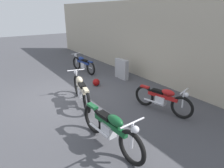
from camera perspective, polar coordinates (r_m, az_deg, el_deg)
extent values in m
plane|color=#47474C|center=(7.35, -12.41, -3.43)|extent=(40.00, 40.00, 0.00)
cube|color=#B2A893|center=(8.94, 10.32, 12.36)|extent=(18.00, 0.30, 3.39)
cube|color=#9E9EA3|center=(8.91, 2.84, 4.41)|extent=(0.77, 0.20, 0.89)
sphere|color=maroon|center=(8.12, -4.64, 0.50)|extent=(0.30, 0.30, 0.30)
torus|color=black|center=(10.49, -10.28, 6.03)|extent=(0.69, 0.16, 0.68)
torus|color=black|center=(9.46, -6.27, 4.63)|extent=(0.69, 0.16, 0.68)
cube|color=silver|center=(9.93, -8.24, 5.42)|extent=(0.32, 0.22, 0.26)
cube|color=navy|center=(9.93, -8.43, 6.30)|extent=(0.96, 0.20, 0.11)
ellipsoid|color=navy|center=(10.02, -9.01, 7.41)|extent=(0.43, 0.23, 0.19)
cube|color=black|center=(9.76, -7.92, 6.82)|extent=(0.39, 0.21, 0.07)
cube|color=navy|center=(9.38, -6.35, 6.50)|extent=(0.31, 0.15, 0.06)
cylinder|color=silver|center=(10.43, -10.37, 7.39)|extent=(0.05, 0.05, 0.51)
cylinder|color=silver|center=(10.37, -10.47, 8.77)|extent=(0.10, 0.54, 0.03)
sphere|color=silver|center=(10.45, -10.65, 8.33)|extent=(0.13, 0.13, 0.13)
cylinder|color=silver|center=(9.85, -7.07, 4.97)|extent=(0.66, 0.13, 0.06)
torus|color=black|center=(7.25, -10.19, -0.34)|extent=(0.76, 0.27, 0.76)
torus|color=black|center=(5.98, -7.46, -4.90)|extent=(0.76, 0.27, 0.76)
cube|color=silver|center=(6.55, -8.87, -2.40)|extent=(0.37, 0.28, 0.29)
cube|color=beige|center=(6.53, -9.05, -0.88)|extent=(1.07, 0.35, 0.13)
ellipsoid|color=beige|center=(6.64, -9.50, 1.19)|extent=(0.50, 0.31, 0.21)
cube|color=black|center=(6.31, -8.75, -0.32)|extent=(0.45, 0.28, 0.08)
cube|color=beige|center=(5.83, -7.62, -1.75)|extent=(0.35, 0.20, 0.06)
cylinder|color=silver|center=(7.15, -10.34, 1.81)|extent=(0.06, 0.06, 0.58)
cylinder|color=silver|center=(7.07, -10.49, 4.02)|extent=(0.18, 0.60, 0.04)
sphere|color=silver|center=(7.17, -10.57, 3.40)|extent=(0.15, 0.15, 0.15)
cylinder|color=silver|center=(6.42, -7.33, -3.54)|extent=(0.73, 0.23, 0.06)
torus|color=black|center=(4.11, 5.73, -18.06)|extent=(0.77, 0.14, 0.77)
torus|color=black|center=(5.03, -5.59, -10.05)|extent=(0.77, 0.14, 0.77)
cube|color=silver|center=(4.56, -1.01, -13.20)|extent=(0.35, 0.23, 0.29)
cube|color=#145128|center=(4.44, -0.61, -11.71)|extent=(1.08, 0.17, 0.13)
ellipsoid|color=#145128|center=(4.21, 0.97, -10.62)|extent=(0.47, 0.24, 0.21)
cube|color=black|center=(4.49, -2.10, -9.21)|extent=(0.43, 0.21, 0.08)
cube|color=#145128|center=(4.86, -5.73, -6.44)|extent=(0.34, 0.15, 0.06)
cylinder|color=silver|center=(3.94, 5.89, -14.78)|extent=(0.06, 0.06, 0.58)
cylinder|color=silver|center=(3.78, 6.05, -11.22)|extent=(0.07, 0.61, 0.04)
sphere|color=silver|center=(3.78, 6.89, -13.08)|extent=(0.15, 0.15, 0.15)
cylinder|color=silver|center=(4.69, -3.86, -13.32)|extent=(0.74, 0.11, 0.06)
torus|color=black|center=(5.98, 19.77, -6.48)|extent=(0.68, 0.25, 0.68)
torus|color=black|center=(6.46, 9.44, -3.38)|extent=(0.68, 0.25, 0.68)
cube|color=silver|center=(6.20, 14.02, -4.62)|extent=(0.34, 0.25, 0.26)
cube|color=#B21919|center=(6.12, 14.53, -3.47)|extent=(0.95, 0.33, 0.11)
ellipsoid|color=#B21919|center=(5.99, 16.09, -2.42)|extent=(0.44, 0.28, 0.19)
cube|color=black|center=(6.14, 13.24, -2.04)|extent=(0.40, 0.26, 0.07)
cube|color=#B21919|center=(6.34, 9.61, -0.77)|extent=(0.32, 0.18, 0.06)
cylinder|color=silver|center=(5.87, 20.07, -4.24)|extent=(0.05, 0.05, 0.51)
cylinder|color=silver|center=(5.77, 20.38, -1.93)|extent=(0.17, 0.53, 0.03)
sphere|color=silver|center=(5.78, 20.94, -2.97)|extent=(0.13, 0.13, 0.13)
cylinder|color=silver|center=(6.21, 11.97, -5.05)|extent=(0.65, 0.22, 0.06)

